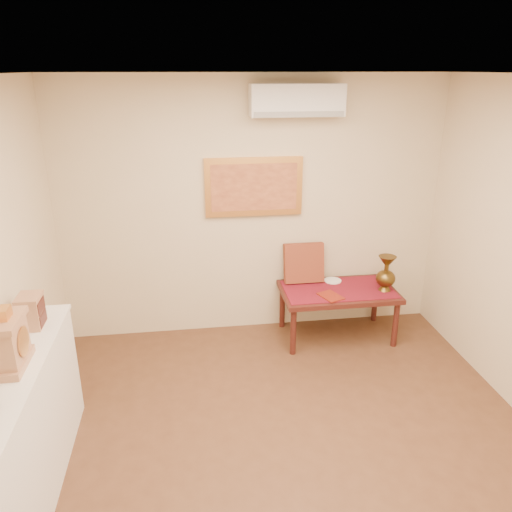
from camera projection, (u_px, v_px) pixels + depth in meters
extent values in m
plane|color=brown|center=(297.00, 474.00, 3.59)|extent=(4.50, 4.50, 0.00)
plane|color=white|center=(311.00, 75.00, 2.63)|extent=(4.50, 4.50, 0.00)
cube|color=beige|center=(254.00, 210.00, 5.19)|extent=(4.00, 0.02, 2.70)
cube|color=maroon|center=(338.00, 289.00, 5.25)|extent=(1.14, 0.59, 0.01)
cylinder|color=white|center=(333.00, 281.00, 5.44)|extent=(0.19, 0.19, 0.01)
cube|color=maroon|center=(331.00, 296.00, 5.06)|extent=(0.26, 0.30, 0.01)
cube|color=maroon|center=(304.00, 263.00, 5.37)|extent=(0.43, 0.19, 0.44)
cube|color=white|center=(19.00, 447.00, 3.18)|extent=(0.35, 2.00, 0.95)
cube|color=white|center=(5.00, 382.00, 3.00)|extent=(0.37, 2.02, 0.03)
cube|color=tan|center=(14.00, 363.00, 3.12)|extent=(0.16, 0.36, 0.05)
cube|color=tan|center=(10.00, 342.00, 3.07)|extent=(0.14, 0.30, 0.25)
cylinder|color=beige|center=(23.00, 341.00, 3.08)|extent=(0.01, 0.17, 0.17)
cylinder|color=#DE9647|center=(24.00, 341.00, 3.08)|extent=(0.01, 0.19, 0.19)
cube|color=tan|center=(6.00, 321.00, 3.02)|extent=(0.17, 0.34, 0.04)
cube|color=#DE9647|center=(4.00, 313.00, 3.00)|extent=(0.06, 0.11, 0.07)
cube|color=tan|center=(31.00, 313.00, 3.58)|extent=(0.15, 0.20, 0.22)
cube|color=#461A15|center=(43.00, 318.00, 3.61)|extent=(0.01, 0.17, 0.09)
cube|color=#461A15|center=(41.00, 306.00, 3.57)|extent=(0.01, 0.17, 0.09)
cube|color=tan|center=(28.00, 297.00, 3.54)|extent=(0.16, 0.21, 0.02)
cube|color=#461A15|center=(338.00, 292.00, 5.26)|extent=(1.20, 0.70, 0.05)
cylinder|color=#461A15|center=(293.00, 332.00, 5.01)|extent=(0.06, 0.06, 0.50)
cylinder|color=#461A15|center=(395.00, 324.00, 5.16)|extent=(0.06, 0.06, 0.50)
cylinder|color=#461A15|center=(282.00, 306.00, 5.55)|extent=(0.06, 0.06, 0.50)
cylinder|color=#461A15|center=(375.00, 300.00, 5.69)|extent=(0.06, 0.06, 0.50)
cube|color=#DE9647|center=(254.00, 187.00, 5.08)|extent=(1.00, 0.05, 0.60)
cube|color=#C36E43|center=(254.00, 187.00, 5.06)|extent=(0.88, 0.01, 0.48)
cube|color=silver|center=(297.00, 100.00, 4.74)|extent=(0.90, 0.24, 0.30)
cube|color=gray|center=(299.00, 114.00, 4.67)|extent=(0.86, 0.02, 0.05)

